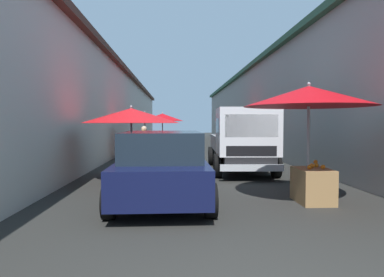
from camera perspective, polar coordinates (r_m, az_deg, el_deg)
ground at (r=15.71m, az=0.25°, el=-3.39°), size 90.00×90.00×0.00m
building_left_whitewash at (r=18.98m, az=-22.50°, el=4.62°), size 49.80×7.50×4.73m
building_right_concrete at (r=19.60m, az=21.51°, el=5.15°), size 49.80×7.50×5.14m
fruit_stall_far_left at (r=18.46m, az=-5.10°, el=2.54°), size 2.29×2.29×2.23m
fruit_stall_near_right at (r=9.65m, az=-10.01°, el=2.82°), size 2.72×2.72×2.12m
fruit_stall_far_right at (r=7.31m, az=19.03°, el=4.92°), size 2.62×2.62×2.45m
fruit_stall_near_left at (r=15.86m, az=-7.88°, el=2.47°), size 2.27×2.27×2.19m
fruit_stall_mid_lane at (r=19.90m, az=7.08°, el=2.80°), size 2.23×2.23×2.32m
hatchback_car at (r=7.10m, az=-4.98°, el=-4.61°), size 3.93×1.95×1.45m
delivery_truck at (r=10.94m, az=8.60°, el=-0.53°), size 4.99×2.14×2.08m
vendor_by_crates at (r=12.66m, az=-8.02°, el=-0.89°), size 0.57×0.36×1.53m
parked_scooter at (r=18.18m, az=5.48°, el=-1.18°), size 1.69×0.38×1.14m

